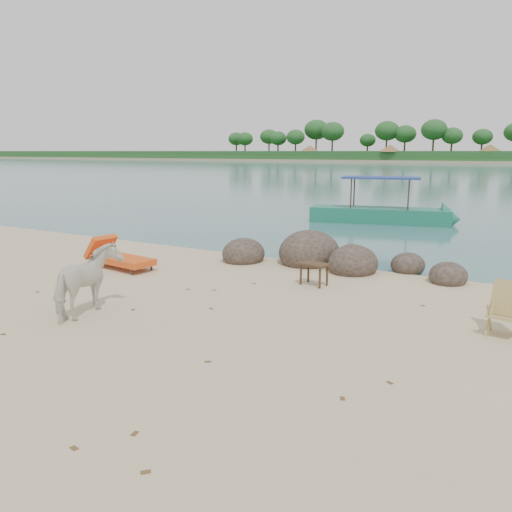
{
  "coord_description": "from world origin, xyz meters",
  "views": [
    {
      "loc": [
        5.13,
        -6.48,
        3.06
      ],
      "look_at": [
        0.24,
        2.0,
        1.0
      ],
      "focal_mm": 35.0,
      "sensor_mm": 36.0,
      "label": 1
    }
  ],
  "objects_px": {
    "lounge_chair": "(123,257)",
    "deck_chair": "(506,312)",
    "boat_near": "(381,185)",
    "side_table": "(314,276)",
    "cow": "(88,283)",
    "boulders": "(321,258)"
  },
  "relations": [
    {
      "from": "cow",
      "to": "lounge_chair",
      "type": "xyz_separation_m",
      "value": [
        -2.2,
        3.09,
        -0.3
      ]
    },
    {
      "from": "side_table",
      "to": "deck_chair",
      "type": "distance_m",
      "value": 4.28
    },
    {
      "from": "cow",
      "to": "boat_near",
      "type": "height_order",
      "value": "boat_near"
    },
    {
      "from": "lounge_chair",
      "to": "boat_near",
      "type": "xyz_separation_m",
      "value": [
        3.19,
        12.42,
        1.28
      ]
    },
    {
      "from": "deck_chair",
      "to": "boat_near",
      "type": "relative_size",
      "value": 0.13
    },
    {
      "from": "cow",
      "to": "boulders",
      "type": "bearing_deg",
      "value": -123.6
    },
    {
      "from": "lounge_chair",
      "to": "deck_chair",
      "type": "height_order",
      "value": "deck_chair"
    },
    {
      "from": "deck_chair",
      "to": "side_table",
      "type": "bearing_deg",
      "value": 170.25
    },
    {
      "from": "cow",
      "to": "boat_near",
      "type": "xyz_separation_m",
      "value": [
        0.99,
        15.52,
        0.98
      ]
    },
    {
      "from": "cow",
      "to": "deck_chair",
      "type": "distance_m",
      "value": 7.38
    },
    {
      "from": "lounge_chair",
      "to": "boat_near",
      "type": "bearing_deg",
      "value": 82.91
    },
    {
      "from": "side_table",
      "to": "boat_near",
      "type": "bearing_deg",
      "value": 108.87
    },
    {
      "from": "boat_near",
      "to": "lounge_chair",
      "type": "bearing_deg",
      "value": -117.47
    },
    {
      "from": "side_table",
      "to": "boulders",
      "type": "bearing_deg",
      "value": 118.05
    },
    {
      "from": "side_table",
      "to": "boat_near",
      "type": "height_order",
      "value": "boat_near"
    },
    {
      "from": "lounge_chair",
      "to": "boat_near",
      "type": "height_order",
      "value": "boat_near"
    },
    {
      "from": "boulders",
      "to": "deck_chair",
      "type": "distance_m",
      "value": 5.85
    },
    {
      "from": "boulders",
      "to": "cow",
      "type": "xyz_separation_m",
      "value": [
        -2.15,
        -6.11,
        0.42
      ]
    },
    {
      "from": "lounge_chair",
      "to": "cow",
      "type": "bearing_deg",
      "value": -47.28
    },
    {
      "from": "lounge_chair",
      "to": "boat_near",
      "type": "distance_m",
      "value": 12.89
    },
    {
      "from": "cow",
      "to": "boat_near",
      "type": "distance_m",
      "value": 15.58
    },
    {
      "from": "cow",
      "to": "deck_chair",
      "type": "bearing_deg",
      "value": -173.01
    }
  ]
}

